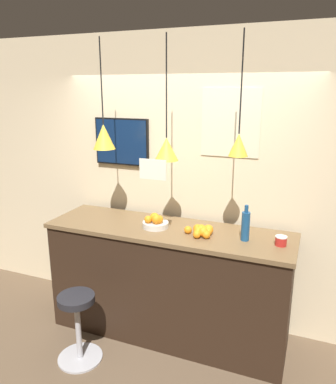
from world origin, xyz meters
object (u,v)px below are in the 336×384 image
at_px(juice_bottle, 246,226).
at_px(spread_jar, 281,241).
at_px(mounted_tv, 122,142).
at_px(bar_stool, 78,320).
at_px(fruit_bowl, 155,222).

bearing_deg(juice_bottle, spread_jar, 0.00).
bearing_deg(mounted_tv, bar_stool, -85.69).
distance_m(fruit_bowl, juice_bottle, 0.83).
relative_size(juice_bottle, mounted_tv, 0.52).
relative_size(fruit_bowl, spread_jar, 2.53).
bearing_deg(spread_jar, fruit_bowl, -179.42).
distance_m(bar_stool, spread_jar, 1.88).
xyz_separation_m(bar_stool, juice_bottle, (1.31, 0.64, 0.84)).
relative_size(bar_stool, juice_bottle, 2.03).
bearing_deg(bar_stool, mounted_tv, 94.31).
bearing_deg(spread_jar, juice_bottle, 180.00).
relative_size(bar_stool, mounted_tv, 1.06).
distance_m(bar_stool, juice_bottle, 1.68).
height_order(bar_stool, spread_jar, spread_jar).
height_order(fruit_bowl, spread_jar, fruit_bowl).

